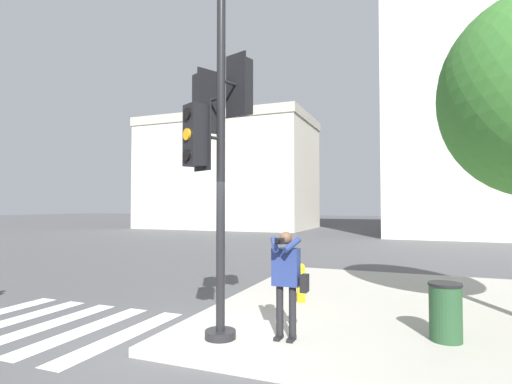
% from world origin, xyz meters
% --- Properties ---
extents(ground_plane, '(160.00, 160.00, 0.00)m').
position_xyz_m(ground_plane, '(0.00, 0.00, 0.00)').
color(ground_plane, '#4C4C4F').
extents(sidewalk_corner, '(8.00, 8.00, 0.14)m').
position_xyz_m(sidewalk_corner, '(3.50, 3.50, 0.07)').
color(sidewalk_corner, '#ADA89E').
rests_on(sidewalk_corner, ground_plane).
extents(crosswalk_stripes, '(3.72, 2.93, 0.01)m').
position_xyz_m(crosswalk_stripes, '(-2.85, 0.22, 0.00)').
color(crosswalk_stripes, silver).
rests_on(crosswalk_stripes, ground_plane).
extents(traffic_signal_pole, '(0.92, 1.19, 5.33)m').
position_xyz_m(traffic_signal_pole, '(0.42, 0.38, 3.21)').
color(traffic_signal_pole, black).
rests_on(traffic_signal_pole, sidewalk_corner).
extents(person_photographer, '(0.58, 0.54, 1.61)m').
position_xyz_m(person_photographer, '(1.47, 0.67, 1.09)').
color(person_photographer, black).
rests_on(person_photographer, sidewalk_corner).
extents(fire_hydrant, '(0.18, 0.24, 0.80)m').
position_xyz_m(fire_hydrant, '(1.06, 2.96, 0.53)').
color(fire_hydrant, yellow).
rests_on(fire_hydrant, sidewalk_corner).
extents(trash_bin, '(0.48, 0.48, 0.85)m').
position_xyz_m(trash_bin, '(3.67, 1.46, 0.56)').
color(trash_bin, '#234728').
rests_on(trash_bin, sidewalk_corner).
extents(building_left, '(15.90, 9.27, 10.35)m').
position_xyz_m(building_left, '(-13.29, 29.52, 5.19)').
color(building_left, beige).
rests_on(building_left, ground_plane).
extents(building_right, '(15.59, 12.97, 21.62)m').
position_xyz_m(building_right, '(9.00, 27.83, 10.82)').
color(building_right, beige).
rests_on(building_right, ground_plane).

